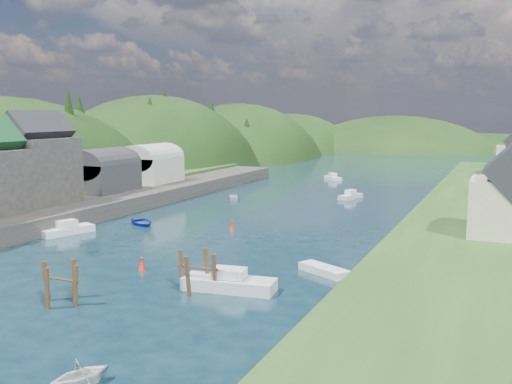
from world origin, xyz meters
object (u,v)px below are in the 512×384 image
at_px(piling_cluster_near, 61,287).
at_px(channel_buoy_near, 142,264).
at_px(piling_cluster_far, 198,275).
at_px(channel_buoy_far, 232,225).

distance_m(piling_cluster_near, channel_buoy_near, 9.33).
bearing_deg(piling_cluster_far, channel_buoy_near, 157.18).
xyz_separation_m(piling_cluster_near, piling_cluster_far, (7.26, 6.31, 0.06)).
bearing_deg(channel_buoy_far, channel_buoy_near, -88.74).
bearing_deg(channel_buoy_far, piling_cluster_near, -89.50).
bearing_deg(piling_cluster_far, channel_buoy_far, 109.77).
xyz_separation_m(channel_buoy_near, channel_buoy_far, (-0.39, 17.87, 0.00)).
height_order(piling_cluster_near, piling_cluster_far, piling_cluster_far).
xyz_separation_m(piling_cluster_far, channel_buoy_near, (-7.10, 2.99, -0.72)).
height_order(channel_buoy_near, channel_buoy_far, same).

